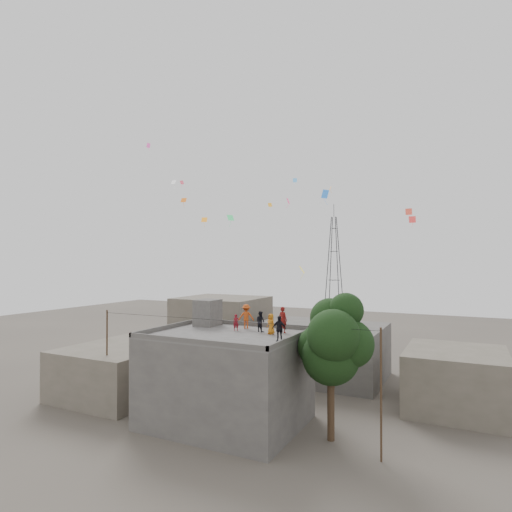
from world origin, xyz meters
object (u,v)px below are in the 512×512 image
(transmission_tower, at_px, (334,274))
(person_red_adult, at_px, (283,320))
(stair_head_box, at_px, (208,313))
(person_dark_adult, at_px, (279,329))
(tree, at_px, (334,341))

(transmission_tower, distance_m, person_red_adult, 38.61)
(stair_head_box, height_order, person_red_adult, stair_head_box)
(person_red_adult, bearing_deg, stair_head_box, 12.67)
(transmission_tower, bearing_deg, person_dark_adult, -78.44)
(stair_head_box, xyz_separation_m, person_dark_adult, (7.60, -3.68, -0.20))
(stair_head_box, height_order, tree, tree)
(stair_head_box, relative_size, person_dark_adult, 1.26)
(transmission_tower, xyz_separation_m, person_dark_adult, (8.40, -41.08, -2.17))
(tree, distance_m, transmission_tower, 41.12)
(transmission_tower, bearing_deg, tree, -73.91)
(person_red_adult, height_order, person_dark_adult, person_red_adult)
(tree, relative_size, person_red_adult, 5.04)
(tree, xyz_separation_m, transmission_tower, (-11.37, 39.40, 2.97))
(tree, bearing_deg, transmission_tower, 106.09)
(stair_head_box, distance_m, tree, 10.80)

